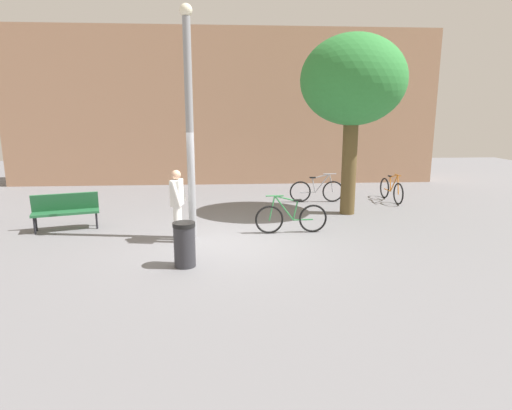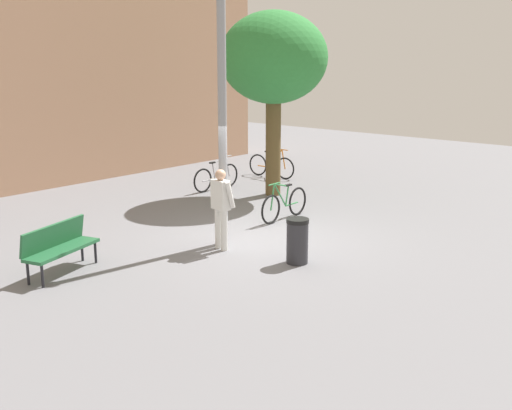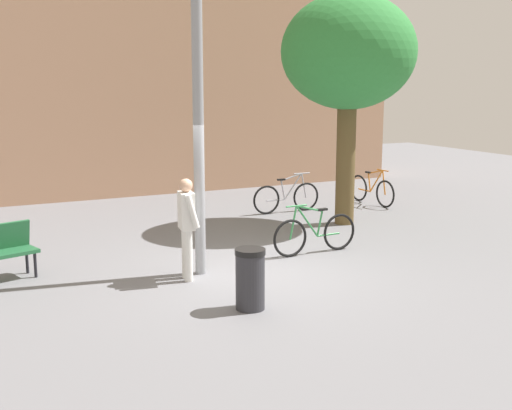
{
  "view_description": "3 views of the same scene",
  "coord_description": "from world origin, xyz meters",
  "px_view_note": "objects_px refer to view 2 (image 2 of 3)",
  "views": [
    {
      "loc": [
        0.06,
        -9.55,
        2.94
      ],
      "look_at": [
        0.72,
        -0.12,
        0.9
      ],
      "focal_mm": 30.06,
      "sensor_mm": 36.0,
      "label": 1
    },
    {
      "loc": [
        -10.0,
        -8.43,
        3.91
      ],
      "look_at": [
        0.34,
        0.46,
        0.63
      ],
      "focal_mm": 44.02,
      "sensor_mm": 36.0,
      "label": 2
    },
    {
      "loc": [
        -4.61,
        -9.53,
        3.19
      ],
      "look_at": [
        0.15,
        0.15,
        1.14
      ],
      "focal_mm": 45.78,
      "sensor_mm": 36.0,
      "label": 3
    }
  ],
  "objects_px": {
    "bicycle_silver": "(216,177)",
    "person_by_lamppost": "(221,204)",
    "bicycle_green": "(284,204)",
    "trash_bin": "(297,241)",
    "lamppost": "(222,111)",
    "park_bench": "(59,244)",
    "bicycle_orange": "(272,166)",
    "plaza_tree": "(274,60)"
  },
  "relations": [
    {
      "from": "bicycle_orange",
      "to": "trash_bin",
      "type": "relative_size",
      "value": 2.05
    },
    {
      "from": "plaza_tree",
      "to": "bicycle_orange",
      "type": "bearing_deg",
      "value": 40.22
    },
    {
      "from": "lamppost",
      "to": "bicycle_orange",
      "type": "relative_size",
      "value": 2.89
    },
    {
      "from": "bicycle_green",
      "to": "bicycle_orange",
      "type": "bearing_deg",
      "value": 42.61
    },
    {
      "from": "person_by_lamppost",
      "to": "lamppost",
      "type": "bearing_deg",
      "value": 36.62
    },
    {
      "from": "person_by_lamppost",
      "to": "plaza_tree",
      "type": "xyz_separation_m",
      "value": [
        4.7,
        2.47,
        2.81
      ]
    },
    {
      "from": "person_by_lamppost",
      "to": "trash_bin",
      "type": "distance_m",
      "value": 1.82
    },
    {
      "from": "person_by_lamppost",
      "to": "bicycle_green",
      "type": "relative_size",
      "value": 0.92
    },
    {
      "from": "person_by_lamppost",
      "to": "park_bench",
      "type": "bearing_deg",
      "value": 157.26
    },
    {
      "from": "trash_bin",
      "to": "park_bench",
      "type": "bearing_deg",
      "value": 137.96
    },
    {
      "from": "lamppost",
      "to": "plaza_tree",
      "type": "relative_size",
      "value": 1.03
    },
    {
      "from": "person_by_lamppost",
      "to": "park_bench",
      "type": "distance_m",
      "value": 3.26
    },
    {
      "from": "bicycle_orange",
      "to": "trash_bin",
      "type": "distance_m",
      "value": 8.66
    },
    {
      "from": "person_by_lamppost",
      "to": "bicycle_green",
      "type": "bearing_deg",
      "value": 10.32
    },
    {
      "from": "bicycle_orange",
      "to": "trash_bin",
      "type": "bearing_deg",
      "value": -137.42
    },
    {
      "from": "plaza_tree",
      "to": "trash_bin",
      "type": "relative_size",
      "value": 5.77
    },
    {
      "from": "trash_bin",
      "to": "bicycle_green",
      "type": "bearing_deg",
      "value": 42.54
    },
    {
      "from": "lamppost",
      "to": "bicycle_orange",
      "type": "distance_m",
      "value": 7.85
    },
    {
      "from": "person_by_lamppost",
      "to": "bicycle_orange",
      "type": "height_order",
      "value": "person_by_lamppost"
    },
    {
      "from": "park_bench",
      "to": "person_by_lamppost",
      "type": "bearing_deg",
      "value": -22.74
    },
    {
      "from": "park_bench",
      "to": "bicycle_silver",
      "type": "height_order",
      "value": "bicycle_silver"
    },
    {
      "from": "lamppost",
      "to": "bicycle_silver",
      "type": "xyz_separation_m",
      "value": [
        3.83,
        3.94,
        -2.42
      ]
    },
    {
      "from": "bicycle_silver",
      "to": "person_by_lamppost",
      "type": "bearing_deg",
      "value": -134.8
    },
    {
      "from": "bicycle_green",
      "to": "trash_bin",
      "type": "relative_size",
      "value": 2.05
    },
    {
      "from": "lamppost",
      "to": "trash_bin",
      "type": "height_order",
      "value": "lamppost"
    },
    {
      "from": "park_bench",
      "to": "bicycle_orange",
      "type": "height_order",
      "value": "bicycle_orange"
    },
    {
      "from": "bicycle_silver",
      "to": "lamppost",
      "type": "bearing_deg",
      "value": -134.18
    },
    {
      "from": "park_bench",
      "to": "trash_bin",
      "type": "xyz_separation_m",
      "value": [
        3.29,
        -2.96,
        -0.1
      ]
    },
    {
      "from": "bicycle_orange",
      "to": "bicycle_green",
      "type": "height_order",
      "value": "same"
    },
    {
      "from": "person_by_lamppost",
      "to": "bicycle_orange",
      "type": "relative_size",
      "value": 0.92
    },
    {
      "from": "person_by_lamppost",
      "to": "bicycle_silver",
      "type": "xyz_separation_m",
      "value": [
        4.15,
        4.18,
        -0.58
      ]
    },
    {
      "from": "lamppost",
      "to": "bicycle_green",
      "type": "height_order",
      "value": "lamppost"
    },
    {
      "from": "trash_bin",
      "to": "person_by_lamppost",
      "type": "bearing_deg",
      "value": 100.19
    },
    {
      "from": "bicycle_silver",
      "to": "park_bench",
      "type": "bearing_deg",
      "value": -157.67
    },
    {
      "from": "bicycle_orange",
      "to": "bicycle_silver",
      "type": "relative_size",
      "value": 1.0
    },
    {
      "from": "park_bench",
      "to": "trash_bin",
      "type": "relative_size",
      "value": 1.89
    },
    {
      "from": "lamppost",
      "to": "person_by_lamppost",
      "type": "height_order",
      "value": "lamppost"
    },
    {
      "from": "lamppost",
      "to": "person_by_lamppost",
      "type": "xyz_separation_m",
      "value": [
        -0.32,
        -0.24,
        -1.84
      ]
    },
    {
      "from": "lamppost",
      "to": "bicycle_orange",
      "type": "xyz_separation_m",
      "value": [
        6.37,
        3.91,
        -2.42
      ]
    },
    {
      "from": "park_bench",
      "to": "bicycle_green",
      "type": "relative_size",
      "value": 0.92
    },
    {
      "from": "person_by_lamppost",
      "to": "bicycle_orange",
      "type": "distance_m",
      "value": 7.89
    },
    {
      "from": "lamppost",
      "to": "trash_bin",
      "type": "distance_m",
      "value": 3.06
    }
  ]
}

